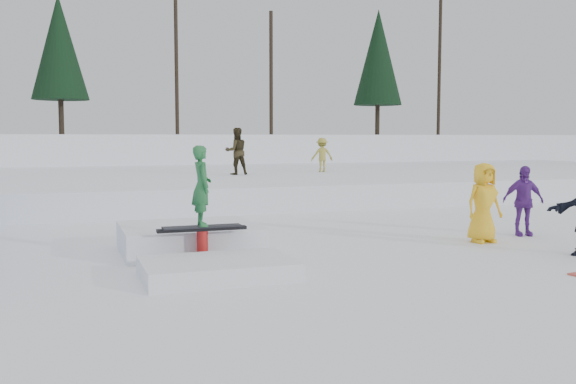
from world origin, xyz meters
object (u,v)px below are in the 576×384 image
object	(u,v)px
walker_olive	(236,151)
spectator_purple	(523,201)
spectator_yellow	(483,203)
jib_rail_feature	(196,242)
walker_ygreen	(322,155)

from	to	relation	value
walker_olive	spectator_purple	size ratio (longest dim) A/B	1.13
spectator_purple	spectator_yellow	world-z (taller)	spectator_yellow
jib_rail_feature	spectator_yellow	bearing A→B (deg)	-2.08
walker_ygreen	spectator_purple	bearing A→B (deg)	98.12
walker_olive	walker_ygreen	xyz separation A→B (m)	(3.93, 0.81, -0.20)
walker_ygreen	jib_rail_feature	bearing A→B (deg)	68.62
spectator_purple	walker_olive	bearing A→B (deg)	122.80
walker_olive	spectator_purple	world-z (taller)	walker_olive
walker_ygreen	spectator_purple	xyz separation A→B (m)	(-0.37, -12.98, -0.71)
spectator_yellow	jib_rail_feature	world-z (taller)	jib_rail_feature
walker_olive	jib_rail_feature	world-z (taller)	walker_olive
walker_ygreen	jib_rail_feature	distance (m)	15.53
walker_ygreen	spectator_yellow	bearing A→B (deg)	92.06
walker_ygreen	spectator_yellow	distance (m)	13.62
walker_olive	spectator_yellow	size ratio (longest dim) A/B	1.07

